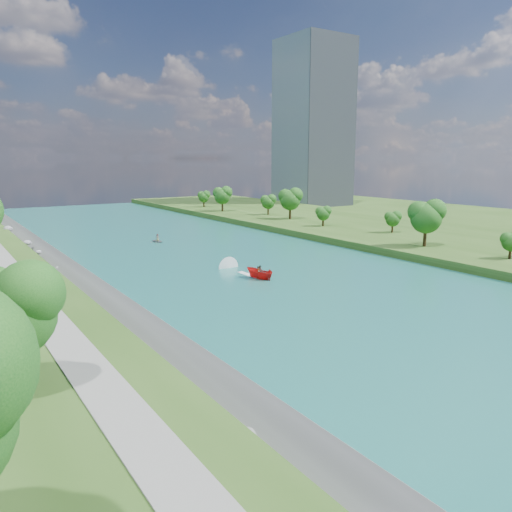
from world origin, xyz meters
TOP-DOWN VIEW (x-y plane):
  - ground at (0.00, 0.00)m, footprint 260.00×260.00m
  - river_water at (0.00, 20.00)m, footprint 55.00×240.00m
  - berm_east at (49.50, 20.00)m, footprint 44.00×240.00m
  - riprap_bank at (-25.84, 19.21)m, footprint 4.81×236.00m
  - riverside_path at (-32.50, 20.00)m, footprint 3.00×200.00m
  - office_tower at (82.50, 95.00)m, footprint 22.00×22.00m
  - trees_east at (39.80, 13.99)m, footprint 16.16×139.14m
  - motorboat at (-0.99, 6.94)m, footprint 3.60×19.21m
  - raft at (-0.87, 44.29)m, footprint 2.75×3.45m

SIDE VIEW (x-z plane):
  - ground at x=0.00m, z-range 0.00..0.00m
  - river_water at x=0.00m, z-range 0.00..0.10m
  - raft at x=-0.87m, z-range -0.37..1.35m
  - berm_east at x=49.50m, z-range 0.00..1.50m
  - motorboat at x=-0.99m, z-range -0.14..1.86m
  - riprap_bank at x=-25.84m, z-range -0.39..3.97m
  - riverside_path at x=-32.50m, z-range 3.50..3.60m
  - trees_east at x=39.80m, z-range 0.42..11.94m
  - office_tower at x=82.50m, z-range 0.00..60.00m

